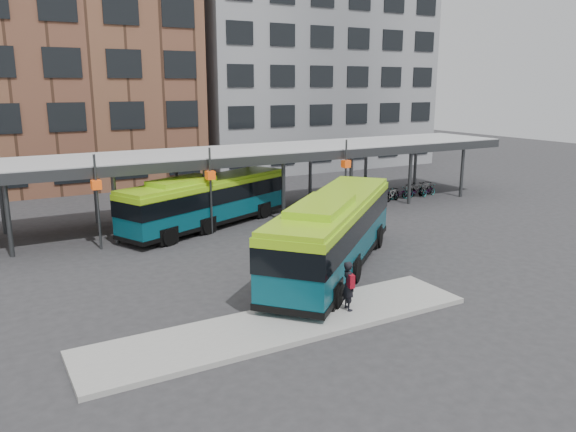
% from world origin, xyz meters
% --- Properties ---
extents(ground, '(120.00, 120.00, 0.00)m').
position_xyz_m(ground, '(0.00, 0.00, 0.00)').
color(ground, '#28282B').
rests_on(ground, ground).
extents(boarding_island, '(14.00, 3.00, 0.18)m').
position_xyz_m(boarding_island, '(-5.50, -3.00, 0.09)').
color(boarding_island, gray).
rests_on(boarding_island, ground).
extents(canopy, '(40.00, 6.53, 4.80)m').
position_xyz_m(canopy, '(-0.06, 12.87, 3.91)').
color(canopy, '#999B9E').
rests_on(canopy, ground).
extents(building_brick, '(26.00, 14.00, 22.00)m').
position_xyz_m(building_brick, '(-10.00, 32.00, 11.00)').
color(building_brick, brown).
rests_on(building_brick, ground).
extents(building_grey, '(24.00, 14.00, 20.00)m').
position_xyz_m(building_grey, '(16.00, 32.00, 10.00)').
color(building_grey, slate).
rests_on(building_grey, ground).
extents(bus_front, '(11.33, 10.46, 3.51)m').
position_xyz_m(bus_front, '(-0.64, 1.22, 1.83)').
color(bus_front, '#07424F').
rests_on(bus_front, ground).
extents(bus_rear, '(11.35, 6.72, 3.12)m').
position_xyz_m(bus_rear, '(-2.68, 11.21, 1.63)').
color(bus_rear, '#07424F').
rests_on(bus_rear, ground).
extents(pedestrian, '(0.56, 0.74, 1.81)m').
position_xyz_m(pedestrian, '(-2.95, -3.18, 1.10)').
color(pedestrian, black).
rests_on(pedestrian, boarding_island).
extents(bike_rack, '(5.75, 1.38, 1.05)m').
position_xyz_m(bike_rack, '(13.40, 12.01, 0.47)').
color(bike_rack, slate).
rests_on(bike_rack, ground).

